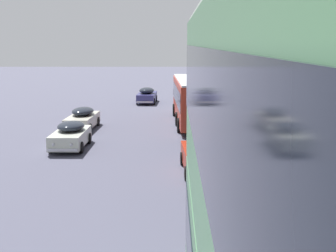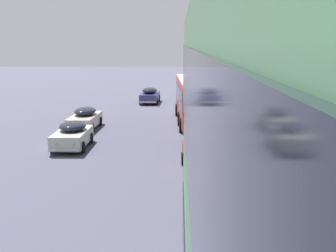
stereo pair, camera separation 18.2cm
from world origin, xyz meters
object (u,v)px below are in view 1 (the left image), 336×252
sedan_far_back (84,118)px  fire_hydrant (283,193)px  sedan_second_mid (148,95)px  sedan_trailing_near (72,135)px  street_lamp (282,104)px  transit_bus_kerbside_rear (194,98)px  sedan_trailing_mid (183,87)px  sedan_second_near (204,156)px

sedan_far_back → fire_hydrant: 18.90m
sedan_second_mid → fire_hydrant: (6.39, -30.45, -0.29)m
sedan_trailing_near → street_lamp: size_ratio=0.71×
sedan_second_mid → fire_hydrant: size_ratio=6.66×
transit_bus_kerbside_rear → sedan_second_mid: transit_bus_kerbside_rear is taller
sedan_trailing_mid → street_lamp: size_ratio=0.72×
sedan_trailing_mid → sedan_second_near: size_ratio=0.93×
street_lamp → sedan_second_near: bearing=123.1°
transit_bus_kerbside_rear → sedan_trailing_mid: bearing=90.6°
transit_bus_kerbside_rear → fire_hydrant: 18.37m
sedan_trailing_mid → sedan_second_mid: (-3.78, -9.22, 0.02)m
sedan_far_back → sedan_trailing_near: (0.40, -6.05, -0.00)m
sedan_far_back → sedan_second_near: sedan_second_near is taller
sedan_second_mid → sedan_trailing_near: bearing=-99.6°
sedan_second_mid → sedan_trailing_near: (-3.49, -20.65, -0.03)m
street_lamp → fire_hydrant: street_lamp is taller
sedan_far_back → sedan_trailing_mid: bearing=72.1°
sedan_second_mid → sedan_far_back: sedan_second_mid is taller
sedan_trailing_near → fire_hydrant: size_ratio=6.18×
sedan_trailing_near → sedan_trailing_mid: bearing=76.3°
sedan_trailing_mid → sedan_second_mid: 9.96m
sedan_trailing_mid → sedan_second_near: bearing=-90.0°
transit_bus_kerbside_rear → sedan_trailing_mid: (-0.24, 21.51, -1.16)m
sedan_trailing_near → fire_hydrant: bearing=-44.8°
sedan_trailing_near → sedan_far_back: bearing=93.8°
sedan_second_near → sedan_trailing_near: 8.94m
sedan_second_mid → street_lamp: 30.61m
sedan_second_mid → street_lamp: (6.36, -29.80, 2.95)m
sedan_second_mid → street_lamp: size_ratio=0.77×
sedan_trailing_near → fire_hydrant: (9.88, -9.80, -0.26)m
transit_bus_kerbside_rear → street_lamp: 17.75m
sedan_far_back → fire_hydrant: bearing=-57.0°
transit_bus_kerbside_rear → street_lamp: bearing=-82.4°
sedan_second_near → sedan_trailing_near: bearing=144.4°
fire_hydrant → sedan_second_near: bearing=119.6°
sedan_trailing_mid → sedan_second_near: sedan_second_near is taller
sedan_second_near → sedan_trailing_near: (-7.27, 5.20, -0.05)m
transit_bus_kerbside_rear → street_lamp: street_lamp is taller
sedan_trailing_near → fire_hydrant: sedan_trailing_near is taller
sedan_trailing_mid → sedan_far_back: size_ratio=0.89×
transit_bus_kerbside_rear → fire_hydrant: (2.37, -18.16, -1.43)m
sedan_trailing_mid → sedan_far_back: sedan_trailing_mid is taller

